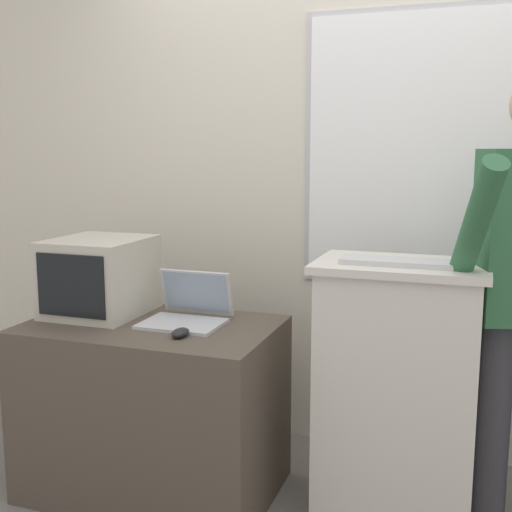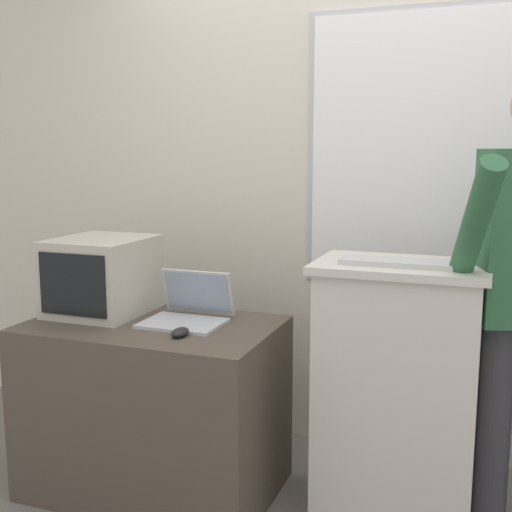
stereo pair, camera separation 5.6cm
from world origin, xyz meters
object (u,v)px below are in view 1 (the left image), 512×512
side_desk (153,407)px  laptop (189,309)px  lectern_podium (397,392)px  crt_monitor (100,276)px  wireless_keyboard (397,262)px  computer_mouse_by_laptop (180,333)px

side_desk → laptop: (0.13, 0.08, 0.42)m
lectern_podium → crt_monitor: size_ratio=2.37×
laptop → wireless_keyboard: wireless_keyboard is taller
lectern_podium → crt_monitor: 1.35m
laptop → lectern_podium: bearing=2.8°
computer_mouse_by_laptop → side_desk: bearing=145.9°
laptop → crt_monitor: 0.44m
computer_mouse_by_laptop → wireless_keyboard: bearing=14.6°
side_desk → wireless_keyboard: bearing=4.1°
crt_monitor → computer_mouse_by_laptop: bearing=-24.0°
side_desk → laptop: bearing=31.8°
lectern_podium → wireless_keyboard: (-0.01, -0.05, 0.53)m
wireless_keyboard → crt_monitor: 1.29m
crt_monitor → wireless_keyboard: bearing=-0.6°
laptop → computer_mouse_by_laptop: size_ratio=3.29×
lectern_podium → side_desk: size_ratio=1.00×
wireless_keyboard → lectern_podium: bearing=78.3°
computer_mouse_by_laptop → crt_monitor: bearing=156.0°
lectern_podium → computer_mouse_by_laptop: lectern_podium is taller
lectern_podium → computer_mouse_by_laptop: bearing=-162.0°
lectern_podium → side_desk: bearing=-172.9°
lectern_podium → wireless_keyboard: bearing=-101.7°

